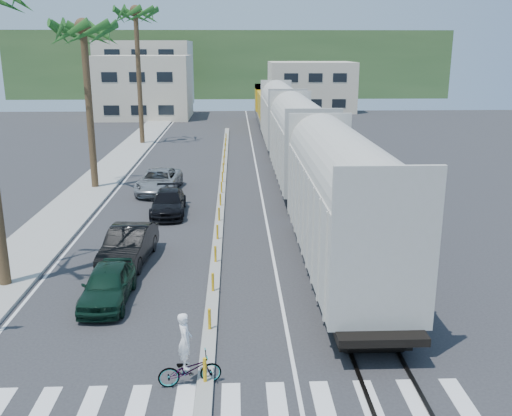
{
  "coord_description": "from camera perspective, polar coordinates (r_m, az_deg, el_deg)",
  "views": [
    {
      "loc": [
        0.88,
        -14.64,
        8.84
      ],
      "look_at": [
        1.78,
        9.77,
        2.0
      ],
      "focal_mm": 40.0,
      "sensor_mm": 36.0,
      "label": 1
    }
  ],
  "objects": [
    {
      "name": "car_third",
      "position": [
        31.81,
        -8.76,
        0.54
      ],
      "size": [
        2.2,
        4.65,
        1.31
      ],
      "primitive_type": "imported",
      "rotation": [
        0.0,
        0.0,
        0.04
      ],
      "color": "black",
      "rests_on": "ground"
    },
    {
      "name": "cyclist",
      "position": [
        16.05,
        -6.76,
        -15.09
      ],
      "size": [
        1.2,
        1.93,
        2.13
      ],
      "rotation": [
        0.0,
        0.0,
        1.75
      ],
      "color": "#9EA0A5",
      "rests_on": "ground"
    },
    {
      "name": "freight_train",
      "position": [
        42.47,
        3.5,
        7.59
      ],
      "size": [
        3.0,
        60.94,
        5.85
      ],
      "color": "#B6B3A7",
      "rests_on": "ground"
    },
    {
      "name": "palm_trees",
      "position": [
        38.45,
        -16.44,
        17.98
      ],
      "size": [
        3.5,
        37.2,
        13.75
      ],
      "color": "brown",
      "rests_on": "ground"
    },
    {
      "name": "buildings",
      "position": [
        86.72,
        -7.11,
        12.58
      ],
      "size": [
        38.0,
        27.0,
        10.0
      ],
      "color": "beige",
      "rests_on": "ground"
    },
    {
      "name": "car_second",
      "position": [
        24.9,
        -12.63,
        -3.67
      ],
      "size": [
        2.41,
        4.94,
        1.54
      ],
      "primitive_type": "imported",
      "rotation": [
        0.0,
        0.0,
        -0.08
      ],
      "color": "black",
      "rests_on": "ground"
    },
    {
      "name": "median",
      "position": [
        35.7,
        -3.46,
        1.43
      ],
      "size": [
        0.45,
        60.0,
        0.85
      ],
      "color": "gray",
      "rests_on": "ground"
    },
    {
      "name": "crosswalk",
      "position": [
        15.45,
        -5.29,
        -19.32
      ],
      "size": [
        14.0,
        2.2,
        0.01
      ],
      "primitive_type": "cube",
      "color": "silver",
      "rests_on": "ground"
    },
    {
      "name": "rails",
      "position": [
        43.74,
        3.34,
        4.0
      ],
      "size": [
        1.56,
        100.0,
        0.06
      ],
      "color": "black",
      "rests_on": "ground"
    },
    {
      "name": "ground",
      "position": [
        17.13,
        -4.93,
        -15.5
      ],
      "size": [
        140.0,
        140.0,
        0.0
      ],
      "primitive_type": "plane",
      "color": "#28282B",
      "rests_on": "ground"
    },
    {
      "name": "car_rear",
      "position": [
        36.83,
        -9.69,
        2.69
      ],
      "size": [
        3.08,
        5.52,
        1.45
      ],
      "primitive_type": "imported",
      "rotation": [
        0.0,
        0.0,
        -0.07
      ],
      "color": "#97999B",
      "rests_on": "ground"
    },
    {
      "name": "lane_markings",
      "position": [
        40.73,
        -6.34,
        3.02
      ],
      "size": [
        9.42,
        90.0,
        0.01
      ],
      "color": "silver",
      "rests_on": "ground"
    },
    {
      "name": "hillside",
      "position": [
        114.68,
        -2.64,
        14.22
      ],
      "size": [
        80.0,
        20.0,
        12.0
      ],
      "primitive_type": "cube",
      "color": "#385628",
      "rests_on": "ground"
    },
    {
      "name": "sidewalk",
      "position": [
        41.67,
        -15.1,
        2.96
      ],
      "size": [
        3.0,
        90.0,
        0.15
      ],
      "primitive_type": "cube",
      "color": "gray",
      "rests_on": "ground"
    },
    {
      "name": "car_lead",
      "position": [
        21.31,
        -14.61,
        -7.41
      ],
      "size": [
        1.62,
        4.0,
        1.36
      ],
      "primitive_type": "imported",
      "rotation": [
        0.0,
        0.0,
        0.0
      ],
      "color": "black",
      "rests_on": "ground"
    }
  ]
}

